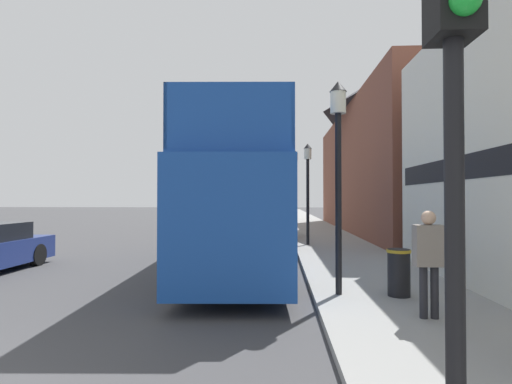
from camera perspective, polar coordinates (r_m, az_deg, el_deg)
name	(u,v)px	position (r m, az deg, el deg)	size (l,w,h in m)	color
ground_plane	(204,233)	(24.42, -7.44, -5.89)	(144.00, 144.00, 0.00)	#3D3D3F
sidewalk	(324,238)	(21.16, 9.71, -6.45)	(3.39, 108.00, 0.14)	gray
brick_terrace_rear	(391,151)	(26.45, 18.77, 5.58)	(6.00, 21.62, 10.18)	brown
tour_bus	(241,205)	(12.22, -2.16, -1.93)	(2.91, 10.52, 4.25)	#19479E
parked_car_ahead_of_bus	(270,226)	(20.56, 2.05, -4.88)	(1.85, 4.00, 1.50)	black
pedestrian_second	(429,253)	(7.21, 23.45, -8.05)	(0.46, 0.25, 1.77)	#232328
traffic_signal	(455,65)	(2.91, 26.56, 15.87)	(0.28, 0.42, 3.83)	black
lamp_post_nearest	(338,146)	(8.46, 11.67, 6.47)	(0.35, 0.35, 4.40)	black
lamp_post_second	(308,174)	(17.24, 7.40, 2.54)	(0.35, 0.35, 4.33)	black
lamp_post_third	(295,175)	(26.09, 5.63, 2.40)	(0.35, 0.35, 5.10)	black
litter_bin	(399,271)	(8.69, 19.73, -10.58)	(0.48, 0.48, 0.95)	black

